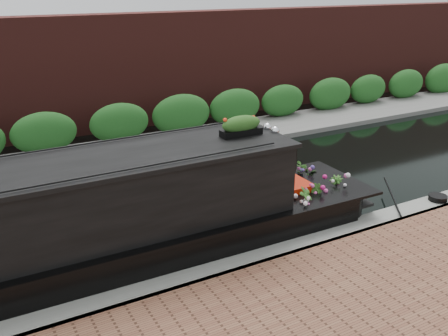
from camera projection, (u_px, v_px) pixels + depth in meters
ground at (187, 201)px, 12.22m from camera, size 80.00×80.00×0.00m
near_bank_coping at (261, 264)px, 9.52m from camera, size 40.00×0.60×0.50m
far_bank_path at (131, 152)px, 15.65m from camera, size 40.00×2.40×0.34m
far_hedge at (122, 145)px, 16.39m from camera, size 40.00×1.10×2.80m
far_brick_wall at (103, 129)px, 18.10m from camera, size 40.00×1.00×8.00m
narrowboat at (73, 236)px, 8.82m from camera, size 12.13×2.29×2.83m
rope_fender at (349, 198)px, 12.01m from camera, size 0.34×0.34×0.34m
coiled_mooring_rope at (438, 198)px, 11.67m from camera, size 0.43×0.43×0.12m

